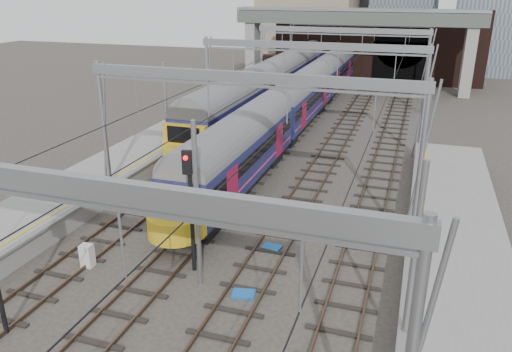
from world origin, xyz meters
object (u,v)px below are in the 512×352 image
(train_main, at_px, (319,83))
(relay_cabinet, at_px, (87,256))
(signal_near_centre, at_px, (190,198))
(train_second, at_px, (289,74))

(train_main, distance_m, relay_cabinet, 34.11)
(signal_near_centre, xyz_separation_m, relay_cabinet, (-4.59, -1.13, -2.91))
(relay_cabinet, bearing_deg, train_second, 89.49)
(relay_cabinet, bearing_deg, train_main, 82.86)
(signal_near_centre, bearing_deg, train_main, 85.68)
(train_main, xyz_separation_m, relay_cabinet, (-3.28, -33.89, -1.93))
(train_main, bearing_deg, signal_near_centre, -87.71)
(signal_near_centre, bearing_deg, relay_cabinet, -172.83)
(train_second, xyz_separation_m, relay_cabinet, (0.72, -37.34, -2.08))
(train_main, relative_size, train_second, 1.22)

